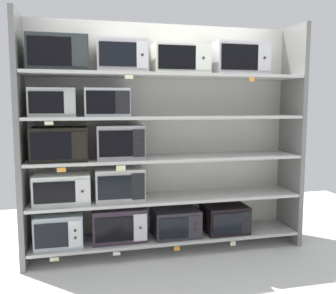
{
  "coord_description": "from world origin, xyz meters",
  "views": [
    {
      "loc": [
        -0.84,
        -3.62,
        1.52
      ],
      "look_at": [
        0.0,
        0.0,
        1.1
      ],
      "focal_mm": 39.05,
      "sensor_mm": 36.0,
      "label": 1
    }
  ],
  "objects": [
    {
      "name": "microwave_6",
      "position": [
        -1.06,
        -0.0,
        1.16
      ],
      "size": [
        0.52,
        0.41,
        0.32
      ],
      "color": "black",
      "rests_on": "shelf_2"
    },
    {
      "name": "microwave_2",
      "position": [
        0.08,
        -0.0,
        0.3
      ],
      "size": [
        0.47,
        0.4,
        0.28
      ],
      "color": "#2B272F",
      "rests_on": "shelf_0"
    },
    {
      "name": "price_tag_6",
      "position": [
        -1.14,
        -0.24,
        1.37
      ],
      "size": [
        0.08,
        0.0,
        0.03
      ],
      "primitive_type": "cube",
      "color": "beige"
    },
    {
      "name": "microwave_12",
      "position": [
        0.12,
        -0.0,
        1.98
      ],
      "size": [
        0.56,
        0.35,
        0.29
      ],
      "color": "silver",
      "rests_on": "shelf_4"
    },
    {
      "name": "microwave_10",
      "position": [
        -1.05,
        -0.0,
        2.0
      ],
      "size": [
        0.55,
        0.37,
        0.33
      ],
      "color": "#272F30",
      "rests_on": "shelf_4"
    },
    {
      "name": "upright_left",
      "position": [
        -1.41,
        0.0,
        1.19
      ],
      "size": [
        0.05,
        0.47,
        2.38
      ],
      "primitive_type": "cube",
      "color": "slate",
      "rests_on": "ground"
    },
    {
      "name": "microwave_8",
      "position": [
        -1.11,
        -0.0,
        1.55
      ],
      "size": [
        0.42,
        0.39,
        0.27
      ],
      "color": "#A0A6A3",
      "rests_on": "shelf_3"
    },
    {
      "name": "shelf_0",
      "position": [
        0.0,
        0.0,
        0.15
      ],
      "size": [
        2.77,
        0.47,
        0.03
      ],
      "primitive_type": "cube",
      "color": "beige",
      "rests_on": "ground"
    },
    {
      "name": "price_tag_8",
      "position": [
        0.8,
        -0.24,
        1.78
      ],
      "size": [
        0.05,
        0.0,
        0.04
      ],
      "primitive_type": "cube",
      "color": "orange"
    },
    {
      "name": "price_tag_7",
      "position": [
        -0.42,
        -0.24,
        1.78
      ],
      "size": [
        0.08,
        0.0,
        0.04
      ],
      "primitive_type": "cube",
      "color": "beige"
    },
    {
      "name": "shelf_1",
      "position": [
        0.0,
        0.0,
        0.57
      ],
      "size": [
        2.77,
        0.47,
        0.03
      ],
      "primitive_type": "cube",
      "color": "beige"
    },
    {
      "name": "price_tag_0",
      "position": [
        -1.13,
        -0.24,
        0.11
      ],
      "size": [
        0.08,
        0.0,
        0.04
      ],
      "primitive_type": "cube",
      "color": "beige"
    },
    {
      "name": "microwave_4",
      "position": [
        -1.06,
        -0.0,
        0.72
      ],
      "size": [
        0.53,
        0.35,
        0.28
      ],
      "color": "silver",
      "rests_on": "shelf_1"
    },
    {
      "name": "shelf_4",
      "position": [
        0.0,
        0.0,
        1.82
      ],
      "size": [
        2.77,
        0.47,
        0.03
      ],
      "primitive_type": "cube",
      "color": "beige"
    },
    {
      "name": "shelf_2",
      "position": [
        0.0,
        0.0,
        0.98
      ],
      "size": [
        2.77,
        0.47,
        0.03
      ],
      "primitive_type": "cube",
      "color": "beige"
    },
    {
      "name": "upright_right",
      "position": [
        1.41,
        0.0,
        1.19
      ],
      "size": [
        0.05,
        0.47,
        2.38
      ],
      "primitive_type": "cube",
      "color": "slate",
      "rests_on": "ground"
    },
    {
      "name": "microwave_5",
      "position": [
        -0.5,
        -0.0,
        0.74
      ],
      "size": [
        0.48,
        0.34,
        0.32
      ],
      "color": "beige",
      "rests_on": "shelf_1"
    },
    {
      "name": "microwave_9",
      "position": [
        -0.62,
        -0.0,
        1.55
      ],
      "size": [
        0.42,
        0.43,
        0.27
      ],
      "color": "#B2B6BF",
      "rests_on": "shelf_3"
    },
    {
      "name": "microwave_11",
      "position": [
        -0.47,
        -0.0,
        1.99
      ],
      "size": [
        0.48,
        0.39,
        0.31
      ],
      "color": "#B7B1B6",
      "rests_on": "shelf_4"
    },
    {
      "name": "price_tag_5",
      "position": [
        -0.51,
        -0.24,
        0.94
      ],
      "size": [
        0.09,
        0.0,
        0.05
      ],
      "primitive_type": "cube",
      "color": "beige"
    },
    {
      "name": "price_tag_3",
      "position": [
        0.64,
        -0.24,
        0.1
      ],
      "size": [
        0.06,
        0.0,
        0.05
      ],
      "primitive_type": "cube",
      "color": "beige"
    },
    {
      "name": "microwave_0",
      "position": [
        -1.1,
        -0.0,
        0.32
      ],
      "size": [
        0.45,
        0.4,
        0.32
      ],
      "color": "#9BA8AF",
      "rests_on": "shelf_0"
    },
    {
      "name": "price_tag_2",
      "position": [
        0.04,
        -0.24,
        0.11
      ],
      "size": [
        0.06,
        0.0,
        0.04
      ],
      "primitive_type": "cube",
      "color": "orange"
    },
    {
      "name": "microwave_3",
      "position": [
        0.63,
        -0.0,
        0.31
      ],
      "size": [
        0.45,
        0.42,
        0.29
      ],
      "color": "black",
      "rests_on": "shelf_0"
    },
    {
      "name": "microwave_1",
      "position": [
        -0.51,
        -0.0,
        0.33
      ],
      "size": [
        0.54,
        0.37,
        0.34
      ],
      "color": "#322633",
      "rests_on": "shelf_0"
    },
    {
      "name": "price_tag_4",
      "position": [
        -1.05,
        -0.24,
        0.94
      ],
      "size": [
        0.08,
        0.0,
        0.04
      ],
      "primitive_type": "cube",
      "color": "orange"
    },
    {
      "name": "microwave_13",
      "position": [
        0.75,
        -0.0,
        2.0
      ],
      "size": [
        0.56,
        0.37,
        0.33
      ],
      "color": "silver",
      "rests_on": "shelf_4"
    },
    {
      "name": "shelf_3",
      "position": [
        0.0,
        0.0,
        1.4
      ],
      "size": [
        2.77,
        0.47,
        0.03
      ],
      "primitive_type": "cube",
      "color": "beige"
    },
    {
      "name": "back_panel",
      "position": [
        0.0,
        0.25,
        1.19
      ],
      "size": [
        2.97,
        0.04,
        2.38
      ],
      "primitive_type": "cube",
      "color": "beige",
      "rests_on": "ground"
    },
    {
      "name": "microwave_7",
      "position": [
        -0.49,
        -0.0,
        1.17
      ],
      "size": [
        0.46,
        0.36,
        0.33
      ],
      "color": "#A19CA2",
      "rests_on": "shelf_2"
    },
    {
      "name": "price_tag_1",
      "position": [
        -0.56,
        -0.24,
        0.11
      ],
      "size": [
        0.07,
        0.0,
        0.03
      ],
      "primitive_type": "cube",
      "color": "white"
    }
  ]
}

